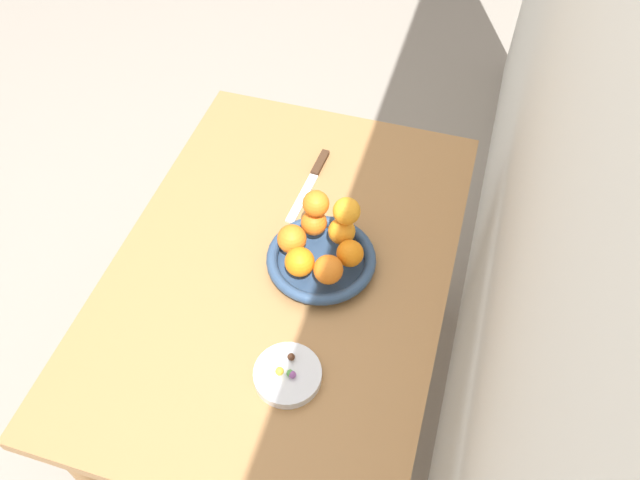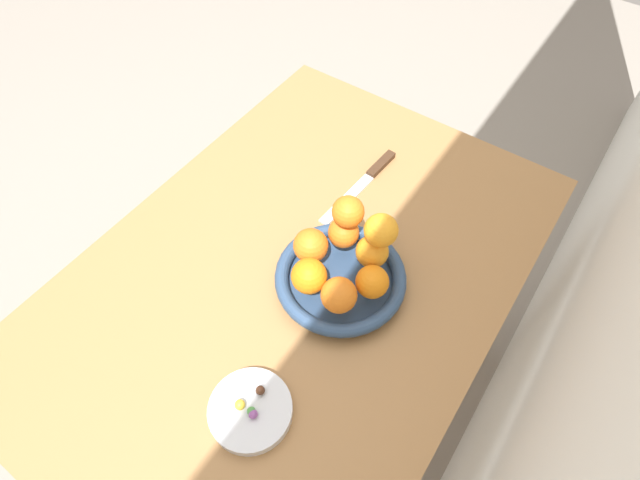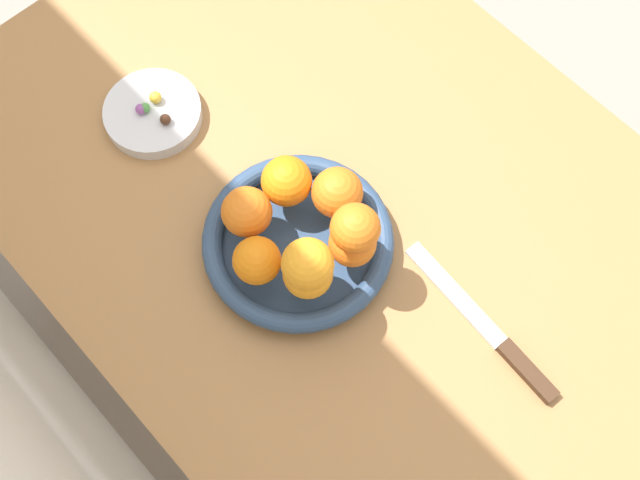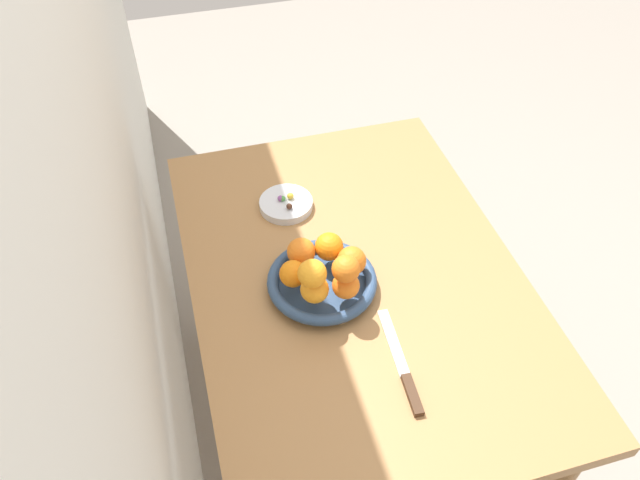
{
  "view_description": "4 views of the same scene",
  "coord_description": "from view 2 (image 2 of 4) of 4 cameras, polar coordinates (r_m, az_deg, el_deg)",
  "views": [
    {
      "loc": [
        0.8,
        0.33,
        1.89
      ],
      "look_at": [
        0.01,
        0.09,
        0.87
      ],
      "focal_mm": 35.0,
      "sensor_mm": 36.0,
      "label": 1
    },
    {
      "loc": [
        0.41,
        0.34,
        1.57
      ],
      "look_at": [
        -0.0,
        0.05,
        0.88
      ],
      "focal_mm": 28.0,
      "sensor_mm": 36.0,
      "label": 2
    },
    {
      "loc": [
        -0.33,
        0.34,
        1.72
      ],
      "look_at": [
        -0.06,
        0.08,
        0.83
      ],
      "focal_mm": 45.0,
      "sensor_mm": 36.0,
      "label": 3
    },
    {
      "loc": [
        -0.9,
        0.34,
        1.84
      ],
      "look_at": [
        0.02,
        0.08,
        0.86
      ],
      "focal_mm": 35.0,
      "sensor_mm": 36.0,
      "label": 4
    }
  ],
  "objects": [
    {
      "name": "orange_2",
      "position": [
        0.93,
        -1.07,
        -0.64
      ],
      "size": [
        0.07,
        0.07,
        0.07
      ],
      "primitive_type": "sphere",
      "color": "orange",
      "rests_on": "fruit_bowl"
    },
    {
      "name": "candy_ball_2",
      "position": [
        0.85,
        -9.14,
        -18.09
      ],
      "size": [
        0.02,
        0.02,
        0.02
      ],
      "primitive_type": "sphere",
      "color": "gold",
      "rests_on": "candy_dish"
    },
    {
      "name": "orange_3",
      "position": [
        0.89,
        -1.26,
        -4.14
      ],
      "size": [
        0.07,
        0.07,
        0.07
      ],
      "primitive_type": "sphere",
      "color": "orange",
      "rests_on": "fruit_bowl"
    },
    {
      "name": "candy_dish",
      "position": [
        0.86,
        -7.94,
        -18.72
      ],
      "size": [
        0.14,
        0.14,
        0.02
      ],
      "primitive_type": "cylinder",
      "color": "silver",
      "rests_on": "dining_table"
    },
    {
      "name": "ground_plane",
      "position": [
        1.66,
        -1.65,
        -17.27
      ],
      "size": [
        6.0,
        6.0,
        0.0
      ],
      "primitive_type": "plane",
      "color": "gray"
    },
    {
      "name": "candy_ball_3",
      "position": [
        0.84,
        -7.65,
        -19.13
      ],
      "size": [
        0.02,
        0.02,
        0.02
      ],
      "primitive_type": "sphere",
      "color": "#8C4C99",
      "rests_on": "candy_dish"
    },
    {
      "name": "candy_ball_0",
      "position": [
        0.84,
        -7.86,
        -18.8
      ],
      "size": [
        0.01,
        0.01,
        0.01
      ],
      "primitive_type": "sphere",
      "color": "#4C9947",
      "rests_on": "candy_dish"
    },
    {
      "name": "orange_5",
      "position": [
        0.89,
        5.99,
        -4.78
      ],
      "size": [
        0.06,
        0.06,
        0.06
      ],
      "primitive_type": "sphere",
      "color": "orange",
      "rests_on": "fruit_bowl"
    },
    {
      "name": "knife",
      "position": [
        1.13,
        5.2,
        6.81
      ],
      "size": [
        0.26,
        0.04,
        0.01
      ],
      "color": "#3F2819",
      "rests_on": "dining_table"
    },
    {
      "name": "candy_ball_1",
      "position": [
        0.85,
        -6.84,
        -16.69
      ],
      "size": [
        0.02,
        0.02,
        0.02
      ],
      "primitive_type": "sphere",
      "color": "#472819",
      "rests_on": "candy_dish"
    },
    {
      "name": "dining_table",
      "position": [
        1.06,
        -2.48,
        -5.95
      ],
      "size": [
        1.1,
        0.76,
        0.74
      ],
      "color": "#9E7042",
      "rests_on": "ground_plane"
    },
    {
      "name": "orange_7",
      "position": [
        0.9,
        3.23,
        3.26
      ],
      "size": [
        0.06,
        0.06,
        0.06
      ],
      "primitive_type": "sphere",
      "color": "orange",
      "rests_on": "orange_1"
    },
    {
      "name": "orange_4",
      "position": [
        0.87,
        2.18,
        -6.31
      ],
      "size": [
        0.06,
        0.06,
        0.06
      ],
      "primitive_type": "sphere",
      "color": "orange",
      "rests_on": "fruit_bowl"
    },
    {
      "name": "orange_0",
      "position": [
        0.93,
        5.98,
        -1.33
      ],
      "size": [
        0.06,
        0.06,
        0.06
      ],
      "primitive_type": "sphere",
      "color": "orange",
      "rests_on": "fruit_bowl"
    },
    {
      "name": "orange_6",
      "position": [
        0.88,
        6.99,
        1.11
      ],
      "size": [
        0.06,
        0.06,
        0.06
      ],
      "primitive_type": "sphere",
      "color": "orange",
      "rests_on": "orange_0"
    },
    {
      "name": "orange_1",
      "position": [
        0.95,
        2.71,
        0.86
      ],
      "size": [
        0.06,
        0.06,
        0.06
      ],
      "primitive_type": "sphere",
      "color": "orange",
      "rests_on": "fruit_bowl"
    },
    {
      "name": "fruit_bowl",
      "position": [
        0.95,
        2.34,
        -4.37
      ],
      "size": [
        0.25,
        0.25,
        0.04
      ],
      "color": "navy",
      "rests_on": "dining_table"
    }
  ]
}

